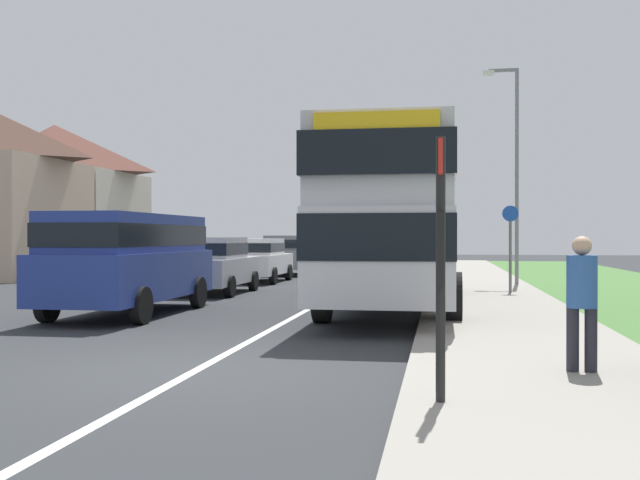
{
  "coord_description": "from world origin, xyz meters",
  "views": [
    {
      "loc": [
        3.02,
        -8.96,
        1.67
      ],
      "look_at": [
        0.79,
        4.51,
        1.6
      ],
      "focal_mm": 41.69,
      "sensor_mm": 36.0,
      "label": 1
    }
  ],
  "objects_px": {
    "parked_car_white": "(258,258)",
    "cycle_route_sign": "(510,245)",
    "parked_van_blue": "(130,255)",
    "bus_stop_sign": "(441,250)",
    "parked_car_grey": "(288,253)",
    "street_lamp_mid": "(513,161)",
    "double_decker_bus": "(397,216)",
    "parked_car_silver": "(212,263)",
    "pedestrian_at_stop": "(582,297)"
  },
  "relations": [
    {
      "from": "parked_car_white",
      "to": "cycle_route_sign",
      "type": "bearing_deg",
      "value": -31.07
    },
    {
      "from": "parked_van_blue",
      "to": "bus_stop_sign",
      "type": "bearing_deg",
      "value": -50.23
    },
    {
      "from": "parked_car_white",
      "to": "parked_car_grey",
      "type": "bearing_deg",
      "value": 89.38
    },
    {
      "from": "parked_car_grey",
      "to": "bus_stop_sign",
      "type": "xyz_separation_m",
      "value": [
        6.56,
        -24.32,
        0.61
      ]
    },
    {
      "from": "cycle_route_sign",
      "to": "street_lamp_mid",
      "type": "height_order",
      "value": "street_lamp_mid"
    },
    {
      "from": "double_decker_bus",
      "to": "cycle_route_sign",
      "type": "distance_m",
      "value": 4.96
    },
    {
      "from": "parked_car_silver",
      "to": "street_lamp_mid",
      "type": "distance_m",
      "value": 10.29
    },
    {
      "from": "pedestrian_at_stop",
      "to": "cycle_route_sign",
      "type": "bearing_deg",
      "value": 88.68
    },
    {
      "from": "double_decker_bus",
      "to": "cycle_route_sign",
      "type": "bearing_deg",
      "value": 53.89
    },
    {
      "from": "pedestrian_at_stop",
      "to": "bus_stop_sign",
      "type": "relative_size",
      "value": 0.64
    },
    {
      "from": "double_decker_bus",
      "to": "parked_car_grey",
      "type": "bearing_deg",
      "value": 111.3
    },
    {
      "from": "pedestrian_at_stop",
      "to": "street_lamp_mid",
      "type": "xyz_separation_m",
      "value": [
        0.7,
        15.95,
        3.13
      ]
    },
    {
      "from": "parked_van_blue",
      "to": "parked_car_grey",
      "type": "xyz_separation_m",
      "value": [
        -0.01,
        16.45,
        -0.34
      ]
    },
    {
      "from": "parked_car_white",
      "to": "bus_stop_sign",
      "type": "height_order",
      "value": "bus_stop_sign"
    },
    {
      "from": "parked_car_silver",
      "to": "parked_car_white",
      "type": "relative_size",
      "value": 0.98
    },
    {
      "from": "parked_car_silver",
      "to": "cycle_route_sign",
      "type": "bearing_deg",
      "value": 2.77
    },
    {
      "from": "parked_car_silver",
      "to": "parked_car_grey",
      "type": "bearing_deg",
      "value": 89.77
    },
    {
      "from": "parked_van_blue",
      "to": "bus_stop_sign",
      "type": "xyz_separation_m",
      "value": [
        6.55,
        -7.87,
        0.27
      ]
    },
    {
      "from": "parked_van_blue",
      "to": "parked_car_silver",
      "type": "distance_m",
      "value": 5.83
    },
    {
      "from": "parked_car_silver",
      "to": "bus_stop_sign",
      "type": "xyz_separation_m",
      "value": [
        6.6,
        -13.69,
        0.64
      ]
    },
    {
      "from": "parked_car_silver",
      "to": "bus_stop_sign",
      "type": "relative_size",
      "value": 1.58
    },
    {
      "from": "parked_van_blue",
      "to": "bus_stop_sign",
      "type": "distance_m",
      "value": 10.24
    },
    {
      "from": "parked_car_grey",
      "to": "bus_stop_sign",
      "type": "relative_size",
      "value": 1.51
    },
    {
      "from": "pedestrian_at_stop",
      "to": "bus_stop_sign",
      "type": "bearing_deg",
      "value": -131.24
    },
    {
      "from": "parked_car_white",
      "to": "cycle_route_sign",
      "type": "distance_m",
      "value": 9.92
    },
    {
      "from": "pedestrian_at_stop",
      "to": "parked_car_silver",
      "type": "bearing_deg",
      "value": 124.6
    },
    {
      "from": "street_lamp_mid",
      "to": "parked_car_silver",
      "type": "bearing_deg",
      "value": -155.35
    },
    {
      "from": "pedestrian_at_stop",
      "to": "street_lamp_mid",
      "type": "bearing_deg",
      "value": 87.48
    },
    {
      "from": "parked_car_white",
      "to": "bus_stop_sign",
      "type": "xyz_separation_m",
      "value": [
        6.61,
        -19.21,
        0.66
      ]
    },
    {
      "from": "parked_car_white",
      "to": "street_lamp_mid",
      "type": "height_order",
      "value": "street_lamp_mid"
    },
    {
      "from": "parked_car_grey",
      "to": "bus_stop_sign",
      "type": "distance_m",
      "value": 25.19
    },
    {
      "from": "double_decker_bus",
      "to": "parked_car_grey",
      "type": "distance_m",
      "value": 15.28
    },
    {
      "from": "pedestrian_at_stop",
      "to": "bus_stop_sign",
      "type": "distance_m",
      "value": 2.48
    },
    {
      "from": "double_decker_bus",
      "to": "pedestrian_at_stop",
      "type": "height_order",
      "value": "double_decker_bus"
    },
    {
      "from": "parked_car_silver",
      "to": "bus_stop_sign",
      "type": "height_order",
      "value": "bus_stop_sign"
    },
    {
      "from": "parked_car_grey",
      "to": "pedestrian_at_stop",
      "type": "relative_size",
      "value": 2.34
    },
    {
      "from": "parked_car_white",
      "to": "street_lamp_mid",
      "type": "distance_m",
      "value": 9.58
    },
    {
      "from": "double_decker_bus",
      "to": "street_lamp_mid",
      "type": "distance_m",
      "value": 8.56
    },
    {
      "from": "parked_van_blue",
      "to": "pedestrian_at_stop",
      "type": "bearing_deg",
      "value": -36.64
    },
    {
      "from": "parked_van_blue",
      "to": "parked_car_white",
      "type": "height_order",
      "value": "parked_van_blue"
    },
    {
      "from": "parked_van_blue",
      "to": "cycle_route_sign",
      "type": "bearing_deg",
      "value": 36.48
    },
    {
      "from": "parked_van_blue",
      "to": "pedestrian_at_stop",
      "type": "relative_size",
      "value": 3.2
    },
    {
      "from": "pedestrian_at_stop",
      "to": "cycle_route_sign",
      "type": "height_order",
      "value": "cycle_route_sign"
    },
    {
      "from": "parked_car_grey",
      "to": "bus_stop_sign",
      "type": "bearing_deg",
      "value": -74.91
    },
    {
      "from": "parked_car_grey",
      "to": "cycle_route_sign",
      "type": "xyz_separation_m",
      "value": [
        8.43,
        -10.22,
        0.5
      ]
    },
    {
      "from": "parked_car_grey",
      "to": "cycle_route_sign",
      "type": "distance_m",
      "value": 13.26
    },
    {
      "from": "double_decker_bus",
      "to": "parked_car_grey",
      "type": "xyz_separation_m",
      "value": [
        -5.53,
        14.19,
        -1.21
      ]
    },
    {
      "from": "cycle_route_sign",
      "to": "parked_car_white",
      "type": "bearing_deg",
      "value": 148.93
    },
    {
      "from": "double_decker_bus",
      "to": "parked_car_silver",
      "type": "height_order",
      "value": "double_decker_bus"
    },
    {
      "from": "double_decker_bus",
      "to": "parked_car_white",
      "type": "xyz_separation_m",
      "value": [
        -5.59,
        9.08,
        -1.27
      ]
    }
  ]
}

